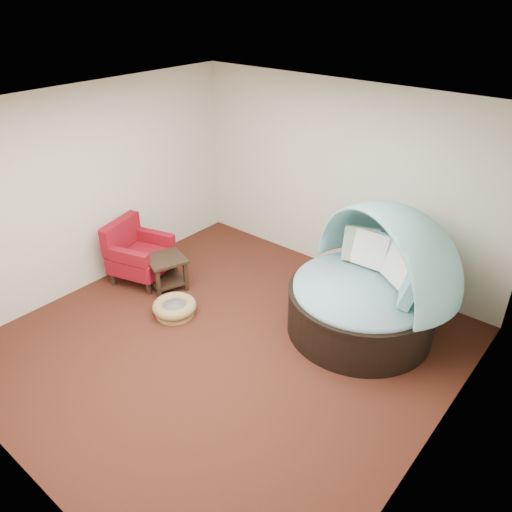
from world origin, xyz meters
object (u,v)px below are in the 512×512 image
Objects in this scene: pet_basket at (175,308)px; side_table at (166,269)px; canopy_daybed at (372,276)px; red_armchair at (137,253)px.

side_table is (-0.57, 0.38, 0.21)m from pet_basket.
canopy_daybed is 3.58× the size of pet_basket.
canopy_daybed is 2.55× the size of red_armchair.
red_armchair is 0.54m from side_table.
pet_basket is at bearing -122.21° from canopy_daybed.
pet_basket is (-2.10, -1.37, -0.67)m from canopy_daybed.
red_armchair is (-3.20, -1.07, -0.36)m from canopy_daybed.
red_armchair reaches higher than pet_basket.
side_table is at bearing -6.98° from red_armchair.
canopy_daybed is at bearing 2.48° from red_armchair.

